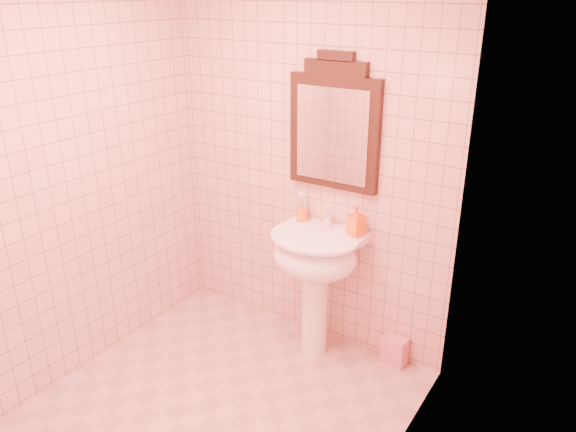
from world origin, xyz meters
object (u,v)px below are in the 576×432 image
Objects in this scene: toothbrush_cup at (302,214)px; mirror at (334,127)px; towel at (394,350)px; pedestal_sink at (315,264)px; soap_dispenser at (357,221)px.

mirror is at bearing 12.70° from toothbrush_cup.
towel is (0.71, 0.01, -0.82)m from toothbrush_cup.
pedestal_sink is 0.39m from soap_dispenser.
mirror reaches higher than pedestal_sink.
soap_dispenser reaches higher than pedestal_sink.
mirror reaches higher than towel.
mirror is at bearing -176.98° from soap_dispenser.
mirror is 4.79× the size of toothbrush_cup.
pedestal_sink is at bearing -127.50° from soap_dispenser.
toothbrush_cup is at bearing 140.68° from pedestal_sink.
toothbrush_cup is at bearing -163.13° from soap_dispenser.
towel is at bearing 25.87° from soap_dispenser.
toothbrush_cup is 0.90× the size of towel.
pedestal_sink is at bearing -161.91° from towel.
mirror is (-0.00, 0.20, 0.85)m from pedestal_sink.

